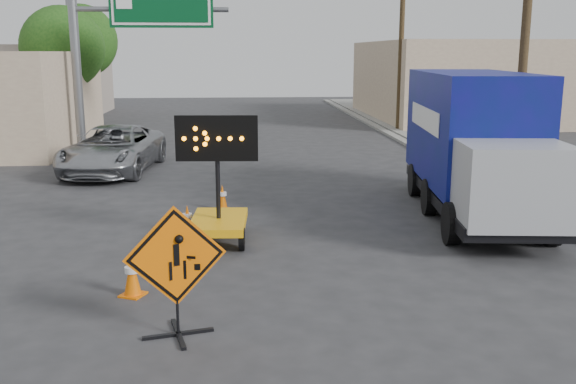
{
  "coord_description": "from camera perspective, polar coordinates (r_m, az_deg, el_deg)",
  "views": [
    {
      "loc": [
        -0.28,
        -8.23,
        3.97
      ],
      "look_at": [
        0.7,
        3.86,
        1.32
      ],
      "focal_mm": 40.0,
      "sensor_mm": 36.0,
      "label": 1
    }
  ],
  "objects": [
    {
      "name": "cone_b",
      "position": [
        14.43,
        -8.93,
        -2.43
      ],
      "size": [
        0.41,
        0.41,
        0.66
      ],
      "rotation": [
        0.0,
        0.0,
        0.25
      ],
      "color": "orange",
      "rests_on": "ground"
    },
    {
      "name": "ground",
      "position": [
        9.14,
        -2.48,
        -13.44
      ],
      "size": [
        100.0,
        100.0,
        0.0
      ],
      "primitive_type": "plane",
      "color": "#2D2D30",
      "rests_on": "ground"
    },
    {
      "name": "tree_left_far",
      "position": [
        39.21,
        -17.93,
        12.66
      ],
      "size": [
        4.1,
        4.1,
        6.66
      ],
      "color": "#47371E",
      "rests_on": "ground"
    },
    {
      "name": "building_right_far",
      "position": [
        40.5,
        14.72,
        9.56
      ],
      "size": [
        10.0,
        14.0,
        4.6
      ],
      "primitive_type": "cube",
      "color": "#C9B291",
      "rests_on": "ground"
    },
    {
      "name": "utility_pole_far",
      "position": [
        33.28,
        10.05,
        13.37
      ],
      "size": [
        1.8,
        0.26,
        9.0
      ],
      "color": "#47371E",
      "rests_on": "ground"
    },
    {
      "name": "construction_sign",
      "position": [
        9.17,
        -9.94,
        -6.73
      ],
      "size": [
        1.41,
        1.01,
        1.91
      ],
      "rotation": [
        0.0,
        0.0,
        0.24
      ],
      "color": "black",
      "rests_on": "ground"
    },
    {
      "name": "storefront_left_far",
      "position": [
        44.75,
        -24.14,
        9.0
      ],
      "size": [
        12.0,
        10.0,
        4.4
      ],
      "primitive_type": "cube",
      "color": "gray",
      "rests_on": "ground"
    },
    {
      "name": "box_truck",
      "position": [
        16.31,
        16.18,
        3.41
      ],
      "size": [
        2.96,
        7.55,
        3.49
      ],
      "rotation": [
        0.0,
        0.0,
        -0.11
      ],
      "color": "black",
      "rests_on": "ground"
    },
    {
      "name": "cone_c",
      "position": [
        16.52,
        -5.86,
        -0.47
      ],
      "size": [
        0.35,
        0.35,
        0.66
      ],
      "rotation": [
        0.0,
        0.0,
        -0.04
      ],
      "color": "orange",
      "rests_on": "ground"
    },
    {
      "name": "curb_right",
      "position": [
        24.71,
        13.07,
        2.9
      ],
      "size": [
        0.4,
        60.0,
        0.12
      ],
      "primitive_type": "cube",
      "color": "gray",
      "rests_on": "ground"
    },
    {
      "name": "highway_gantry",
      "position": [
        26.53,
        -14.08,
        14.35
      ],
      "size": [
        6.18,
        0.38,
        6.9
      ],
      "color": "slate",
      "rests_on": "ground"
    },
    {
      "name": "pickup_truck",
      "position": [
        22.43,
        -15.27,
        3.69
      ],
      "size": [
        3.16,
        5.8,
        1.54
      ],
      "primitive_type": "imported",
      "rotation": [
        0.0,
        0.0,
        -0.11
      ],
      "color": "#A4A6AB",
      "rests_on": "ground"
    },
    {
      "name": "arrow_board",
      "position": [
        13.72,
        -6.19,
        -1.91
      ],
      "size": [
        1.71,
        1.97,
        2.7
      ],
      "rotation": [
        0.0,
        0.0,
        -0.06
      ],
      "color": "#F2A70D",
      "rests_on": "ground"
    },
    {
      "name": "cone_a",
      "position": [
        11.01,
        -13.7,
        -7.19
      ],
      "size": [
        0.48,
        0.48,
        0.72
      ],
      "rotation": [
        0.0,
        0.0,
        -0.43
      ],
      "color": "orange",
      "rests_on": "ground"
    },
    {
      "name": "tree_left_near",
      "position": [
        31.2,
        -19.4,
        12.0
      ],
      "size": [
        3.71,
        3.71,
        6.03
      ],
      "color": "#47371E",
      "rests_on": "ground"
    },
    {
      "name": "sidewalk_right",
      "position": [
        25.5,
        18.01,
        2.93
      ],
      "size": [
        4.0,
        60.0,
        0.15
      ],
      "primitive_type": "cube",
      "color": "gray",
      "rests_on": "ground"
    },
    {
      "name": "utility_pole_near",
      "position": [
        20.03,
        20.39,
        13.62
      ],
      "size": [
        1.8,
        0.26,
        9.0
      ],
      "color": "#47371E",
      "rests_on": "ground"
    }
  ]
}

